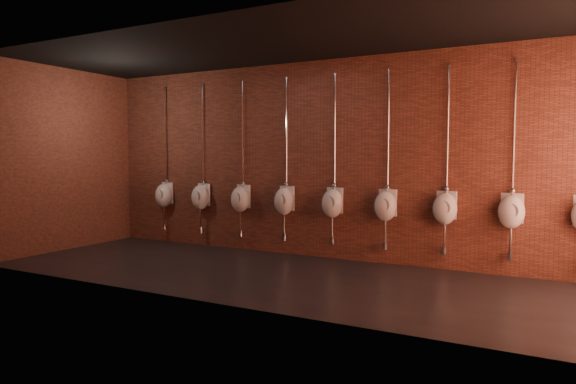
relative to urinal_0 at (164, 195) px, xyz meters
name	(u,v)px	position (x,y,z in m)	size (l,w,h in m)	color
ground	(275,275)	(3.22, -1.38, -0.92)	(8.50, 8.50, 0.00)	black
room_shell	(274,130)	(3.22, -1.38, 1.09)	(8.54, 3.04, 3.22)	black
urinal_0	(164,195)	(0.00, 0.00, 0.00)	(0.40, 0.36, 2.71)	white
urinal_1	(201,196)	(0.87, 0.00, 0.00)	(0.40, 0.36, 2.71)	white
urinal_2	(241,198)	(1.75, 0.00, 0.00)	(0.40, 0.36, 2.71)	white
urinal_3	(284,200)	(2.62, 0.00, 0.00)	(0.40, 0.36, 2.71)	white
urinal_4	(333,202)	(3.50, 0.00, 0.00)	(0.40, 0.36, 2.71)	white
urinal_5	(386,205)	(4.37, 0.00, 0.00)	(0.40, 0.36, 2.71)	white
urinal_6	(445,208)	(5.25, 0.00, 0.00)	(0.40, 0.36, 2.71)	white
urinal_7	(511,211)	(6.12, 0.00, 0.00)	(0.40, 0.36, 2.71)	white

